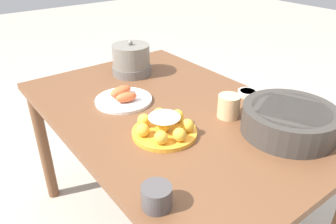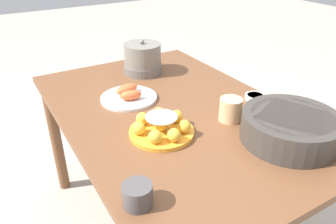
{
  "view_description": "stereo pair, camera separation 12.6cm",
  "coord_description": "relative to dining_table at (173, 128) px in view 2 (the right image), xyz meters",
  "views": [
    {
      "loc": [
        0.95,
        -0.74,
        1.36
      ],
      "look_at": [
        0.07,
        -0.07,
        0.75
      ],
      "focal_mm": 35.0,
      "sensor_mm": 36.0,
      "label": 1
    },
    {
      "loc": [
        1.02,
        -0.63,
        1.36
      ],
      "look_at": [
        0.07,
        -0.07,
        0.75
      ],
      "focal_mm": 35.0,
      "sensor_mm": 36.0,
      "label": 2
    }
  ],
  "objects": [
    {
      "name": "dining_table",
      "position": [
        0.0,
        0.0,
        0.0
      ],
      "size": [
        1.34,
        0.88,
        0.71
      ],
      "color": "brown",
      "rests_on": "ground_plane"
    },
    {
      "name": "cup_far",
      "position": [
        0.18,
        0.14,
        0.14
      ],
      "size": [
        0.09,
        0.09,
        0.09
      ],
      "color": "#DBB27F",
      "rests_on": "dining_table"
    },
    {
      "name": "serving_bowl",
      "position": [
        0.4,
        0.23,
        0.15
      ],
      "size": [
        0.34,
        0.34,
        0.1
      ],
      "color": "#3D3833",
      "rests_on": "dining_table"
    },
    {
      "name": "seafood_platter",
      "position": [
        -0.18,
        -0.12,
        0.11
      ],
      "size": [
        0.25,
        0.25,
        0.06
      ],
      "color": "silver",
      "rests_on": "dining_table"
    },
    {
      "name": "cup_near",
      "position": [
        0.41,
        -0.37,
        0.12
      ],
      "size": [
        0.08,
        0.08,
        0.07
      ],
      "color": "#4C4747",
      "rests_on": "dining_table"
    },
    {
      "name": "sauce_bowl",
      "position": [
        0.1,
        0.36,
        0.1
      ],
      "size": [
        0.09,
        0.09,
        0.02
      ],
      "color": "beige",
      "rests_on": "dining_table"
    },
    {
      "name": "warming_pot",
      "position": [
        -0.44,
        0.08,
        0.17
      ],
      "size": [
        0.2,
        0.2,
        0.18
      ],
      "color": "#66605B",
      "rests_on": "dining_table"
    },
    {
      "name": "cake_plate",
      "position": [
        0.14,
        -0.14,
        0.12
      ],
      "size": [
        0.24,
        0.24,
        0.08
      ],
      "color": "gold",
      "rests_on": "dining_table"
    }
  ]
}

